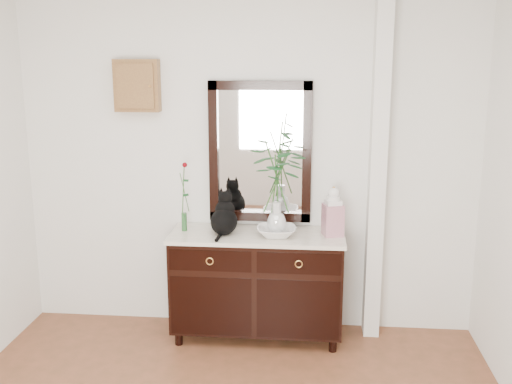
# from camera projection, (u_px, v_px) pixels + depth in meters

# --- Properties ---
(wall_back) EXTENTS (3.60, 0.04, 2.70)m
(wall_back) POSITION_uv_depth(u_px,v_px,m) (248.00, 163.00, 4.70)
(wall_back) COLOR white
(wall_back) RESTS_ON ground
(pilaster) EXTENTS (0.12, 0.20, 2.70)m
(pilaster) POSITION_uv_depth(u_px,v_px,m) (377.00, 167.00, 4.53)
(pilaster) COLOR white
(pilaster) RESTS_ON ground
(sideboard) EXTENTS (1.33, 0.52, 0.82)m
(sideboard) POSITION_uv_depth(u_px,v_px,m) (257.00, 280.00, 4.65)
(sideboard) COLOR black
(sideboard) RESTS_ON ground
(wall_mirror) EXTENTS (0.80, 0.06, 1.10)m
(wall_mirror) POSITION_uv_depth(u_px,v_px,m) (260.00, 152.00, 4.66)
(wall_mirror) COLOR black
(wall_mirror) RESTS_ON wall_back
(key_cabinet) EXTENTS (0.35, 0.10, 0.40)m
(key_cabinet) POSITION_uv_depth(u_px,v_px,m) (137.00, 86.00, 4.61)
(key_cabinet) COLOR brown
(key_cabinet) RESTS_ON wall_back
(cat) EXTENTS (0.24, 0.29, 0.33)m
(cat) POSITION_uv_depth(u_px,v_px,m) (224.00, 213.00, 4.52)
(cat) COLOR black
(cat) RESTS_ON sideboard
(lotus_bowl) EXTENTS (0.31, 0.31, 0.07)m
(lotus_bowl) POSITION_uv_depth(u_px,v_px,m) (276.00, 232.00, 4.49)
(lotus_bowl) COLOR white
(lotus_bowl) RESTS_ON sideboard
(vase_branches) EXTENTS (0.45, 0.45, 0.86)m
(vase_branches) POSITION_uv_depth(u_px,v_px,m) (277.00, 178.00, 4.40)
(vase_branches) COLOR silver
(vase_branches) RESTS_ON lotus_bowl
(bud_vase_rose) EXTENTS (0.09, 0.09, 0.55)m
(bud_vase_rose) POSITION_uv_depth(u_px,v_px,m) (184.00, 196.00, 4.58)
(bud_vase_rose) COLOR #2A5C2D
(bud_vase_rose) RESTS_ON sideboard
(ginger_jar) EXTENTS (0.17, 0.17, 0.38)m
(ginger_jar) POSITION_uv_depth(u_px,v_px,m) (333.00, 211.00, 4.48)
(ginger_jar) COLOR silver
(ginger_jar) RESTS_ON sideboard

